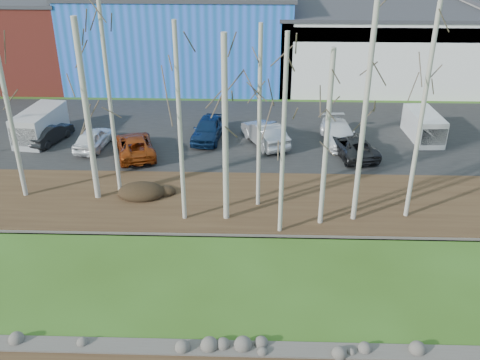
{
  "coord_description": "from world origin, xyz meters",
  "views": [
    {
      "loc": [
        0.98,
        -11.93,
        14.78
      ],
      "look_at": [
        0.22,
        12.33,
        2.5
      ],
      "focal_mm": 40.0,
      "sensor_mm": 36.0,
      "label": 1
    }
  ],
  "objects_px": {
    "car_5": "(352,145)",
    "van_grey": "(39,126)",
    "car_4": "(265,133)",
    "car_6": "(339,133)",
    "car_0": "(93,138)",
    "van_white": "(424,127)",
    "car_1": "(50,133)",
    "car_2": "(135,145)",
    "car_3": "(208,129)"
  },
  "relations": [
    {
      "from": "car_0",
      "to": "car_1",
      "type": "xyz_separation_m",
      "value": [
        -3.34,
        0.91,
        -0.05
      ]
    },
    {
      "from": "car_3",
      "to": "van_white",
      "type": "bearing_deg",
      "value": 9.64
    },
    {
      "from": "car_3",
      "to": "car_4",
      "type": "relative_size",
      "value": 0.96
    },
    {
      "from": "car_4",
      "to": "car_5",
      "type": "height_order",
      "value": "car_4"
    },
    {
      "from": "car_6",
      "to": "car_0",
      "type": "bearing_deg",
      "value": -179.95
    },
    {
      "from": "car_2",
      "to": "car_4",
      "type": "relative_size",
      "value": 1.03
    },
    {
      "from": "car_4",
      "to": "car_2",
      "type": "bearing_deg",
      "value": -10.18
    },
    {
      "from": "car_1",
      "to": "car_5",
      "type": "xyz_separation_m",
      "value": [
        20.89,
        -1.56,
        0.03
      ]
    },
    {
      "from": "car_4",
      "to": "car_5",
      "type": "bearing_deg",
      "value": 139.65
    },
    {
      "from": "car_1",
      "to": "van_white",
      "type": "relative_size",
      "value": 0.89
    },
    {
      "from": "van_white",
      "to": "van_grey",
      "type": "relative_size",
      "value": 0.88
    },
    {
      "from": "car_3",
      "to": "van_grey",
      "type": "xyz_separation_m",
      "value": [
        -11.96,
        -0.48,
        0.26
      ]
    },
    {
      "from": "car_3",
      "to": "car_6",
      "type": "relative_size",
      "value": 0.94
    },
    {
      "from": "car_2",
      "to": "car_4",
      "type": "xyz_separation_m",
      "value": [
        8.64,
        2.16,
        0.11
      ]
    },
    {
      "from": "van_grey",
      "to": "car_5",
      "type": "bearing_deg",
      "value": 1.77
    },
    {
      "from": "car_0",
      "to": "car_1",
      "type": "bearing_deg",
      "value": -7.89
    },
    {
      "from": "car_5",
      "to": "van_grey",
      "type": "distance_m",
      "value": 21.85
    },
    {
      "from": "van_white",
      "to": "van_grey",
      "type": "xyz_separation_m",
      "value": [
        -27.27,
        -0.95,
        0.11
      ]
    },
    {
      "from": "car_2",
      "to": "car_3",
      "type": "relative_size",
      "value": 1.07
    },
    {
      "from": "car_4",
      "to": "car_6",
      "type": "bearing_deg",
      "value": 160.36
    },
    {
      "from": "van_white",
      "to": "van_grey",
      "type": "distance_m",
      "value": 27.28
    },
    {
      "from": "car_1",
      "to": "car_4",
      "type": "height_order",
      "value": "car_4"
    },
    {
      "from": "car_4",
      "to": "car_5",
      "type": "xyz_separation_m",
      "value": [
        5.8,
        -1.68,
        -0.12
      ]
    },
    {
      "from": "car_5",
      "to": "van_grey",
      "type": "xyz_separation_m",
      "value": [
        -21.76,
        1.97,
        0.38
      ]
    },
    {
      "from": "car_4",
      "to": "car_0",
      "type": "bearing_deg",
      "value": -19.18
    },
    {
      "from": "car_4",
      "to": "van_grey",
      "type": "xyz_separation_m",
      "value": [
        -15.96,
        0.29,
        0.26
      ]
    },
    {
      "from": "car_2",
      "to": "van_grey",
      "type": "relative_size",
      "value": 0.99
    },
    {
      "from": "car_0",
      "to": "car_4",
      "type": "xyz_separation_m",
      "value": [
        11.75,
        1.03,
        0.1
      ]
    },
    {
      "from": "car_1",
      "to": "van_grey",
      "type": "distance_m",
      "value": 1.04
    },
    {
      "from": "car_0",
      "to": "car_5",
      "type": "height_order",
      "value": "car_0"
    },
    {
      "from": "car_2",
      "to": "car_4",
      "type": "height_order",
      "value": "car_4"
    },
    {
      "from": "car_6",
      "to": "van_grey",
      "type": "height_order",
      "value": "van_grey"
    },
    {
      "from": "car_1",
      "to": "car_3",
      "type": "relative_size",
      "value": 0.85
    },
    {
      "from": "van_grey",
      "to": "car_4",
      "type": "bearing_deg",
      "value": 5.91
    },
    {
      "from": "car_0",
      "to": "car_2",
      "type": "xyz_separation_m",
      "value": [
        3.1,
        -1.13,
        -0.01
      ]
    },
    {
      "from": "car_1",
      "to": "car_6",
      "type": "bearing_deg",
      "value": -161.7
    },
    {
      "from": "car_2",
      "to": "car_0",
      "type": "bearing_deg",
      "value": -37.87
    },
    {
      "from": "car_4",
      "to": "car_6",
      "type": "height_order",
      "value": "car_4"
    },
    {
      "from": "car_5",
      "to": "van_white",
      "type": "bearing_deg",
      "value": -165.34
    },
    {
      "from": "car_5",
      "to": "car_1",
      "type": "bearing_deg",
      "value": -17.55
    },
    {
      "from": "car_0",
      "to": "car_3",
      "type": "relative_size",
      "value": 0.88
    },
    {
      "from": "car_5",
      "to": "van_white",
      "type": "height_order",
      "value": "van_white"
    },
    {
      "from": "car_0",
      "to": "car_1",
      "type": "relative_size",
      "value": 1.04
    },
    {
      "from": "car_0",
      "to": "van_grey",
      "type": "height_order",
      "value": "van_grey"
    },
    {
      "from": "car_0",
      "to": "car_5",
      "type": "bearing_deg",
      "value": -174.71
    },
    {
      "from": "car_0",
      "to": "van_white",
      "type": "distance_m",
      "value": 23.17
    },
    {
      "from": "car_2",
      "to": "van_white",
      "type": "height_order",
      "value": "van_white"
    },
    {
      "from": "car_0",
      "to": "car_3",
      "type": "distance_m",
      "value": 7.95
    },
    {
      "from": "car_5",
      "to": "van_white",
      "type": "xyz_separation_m",
      "value": [
        5.51,
        2.92,
        0.27
      ]
    },
    {
      "from": "car_1",
      "to": "car_2",
      "type": "relative_size",
      "value": 0.79
    }
  ]
}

